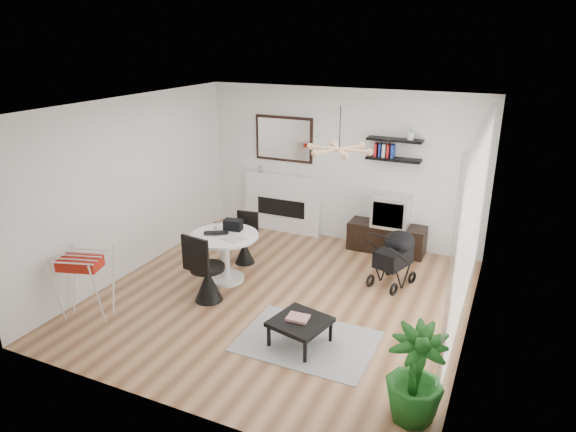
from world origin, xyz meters
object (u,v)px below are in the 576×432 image
at_px(stroller, 395,260).
at_px(coffee_table, 300,323).
at_px(dining_table, 225,250).
at_px(potted_plant, 415,375).
at_px(crt_tv, 391,211).
at_px(drying_rack, 85,285).
at_px(fireplace, 283,196).
at_px(tv_console, 387,238).

xyz_separation_m(stroller, coffee_table, (-0.64, -2.06, -0.09)).
relative_size(dining_table, potted_plant, 1.02).
bearing_deg(crt_tv, dining_table, -133.44).
height_order(drying_rack, stroller, drying_rack).
xyz_separation_m(fireplace, dining_table, (0.10, -2.26, -0.19)).
bearing_deg(coffee_table, dining_table, 147.05).
distance_m(tv_console, dining_table, 2.87).
distance_m(drying_rack, coffee_table, 2.86).
bearing_deg(coffee_table, tv_console, 85.78).
bearing_deg(fireplace, potted_plant, -51.03).
xyz_separation_m(fireplace, coffee_table, (1.80, -3.36, -0.39)).
height_order(fireplace, coffee_table, fireplace).
relative_size(fireplace, stroller, 2.40).
xyz_separation_m(drying_rack, potted_plant, (4.28, -0.13, 0.03)).
bearing_deg(tv_console, crt_tv, -3.62).
distance_m(dining_table, stroller, 2.53).
bearing_deg(potted_plant, crt_tv, 107.09).
distance_m(crt_tv, potted_plant, 4.10).
relative_size(coffee_table, potted_plant, 0.74).
distance_m(stroller, potted_plant, 2.90).
relative_size(drying_rack, potted_plant, 0.90).
xyz_separation_m(drying_rack, coffee_table, (2.79, 0.57, -0.18)).
bearing_deg(crt_tv, potted_plant, -72.91).
xyz_separation_m(stroller, potted_plant, (0.85, -2.77, 0.11)).
distance_m(crt_tv, stroller, 1.25).
height_order(coffee_table, potted_plant, potted_plant).
xyz_separation_m(fireplace, potted_plant, (3.29, -4.07, -0.19)).
relative_size(tv_console, potted_plant, 1.30).
height_order(tv_console, drying_rack, drying_rack).
relative_size(drying_rack, coffee_table, 1.21).
relative_size(crt_tv, dining_table, 0.59).
distance_m(fireplace, stroller, 2.79).
distance_m(tv_console, stroller, 1.22).
bearing_deg(tv_console, dining_table, -132.64).
height_order(crt_tv, dining_table, crt_tv).
bearing_deg(tv_console, stroller, -70.62).
xyz_separation_m(fireplace, tv_console, (2.04, -0.16, -0.44)).
bearing_deg(drying_rack, crt_tv, 34.00).
height_order(dining_table, potted_plant, potted_plant).
xyz_separation_m(crt_tv, stroller, (0.35, -1.14, -0.36)).
bearing_deg(dining_table, fireplace, 92.63).
distance_m(crt_tv, coffee_table, 3.25).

